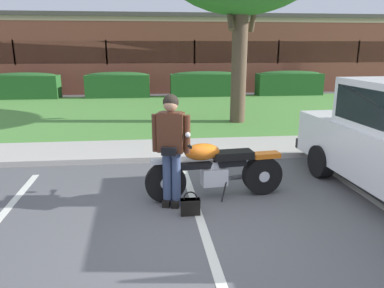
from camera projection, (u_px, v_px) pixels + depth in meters
name	position (u px, v px, depth m)	size (l,w,h in m)	color
ground_plane	(214.00, 228.00, 4.84)	(140.00, 140.00, 0.00)	#565659
curb_strip	(191.00, 158.00, 7.72)	(60.00, 0.20, 0.12)	#B7B2A8
concrete_walk	(187.00, 148.00, 8.54)	(60.00, 1.50, 0.08)	#B7B2A8
grass_lawn	(175.00, 112.00, 13.40)	(60.00, 8.62, 0.06)	#518E3D
stall_stripe_1	(201.00, 221.00, 5.02)	(0.12, 4.40, 0.01)	silver
motorcycle	(220.00, 168.00, 5.72)	(2.24, 0.82, 1.26)	black
rider_person	(171.00, 143.00, 5.29)	(0.56, 0.36, 1.70)	black
handbag	(190.00, 205.00, 5.18)	(0.28, 0.13, 0.36)	black
hedge_left	(26.00, 85.00, 16.52)	(2.96, 0.90, 1.24)	#235623
hedge_center_left	(118.00, 84.00, 16.95)	(2.96, 0.90, 1.24)	#235623
hedge_center_right	(206.00, 84.00, 17.38)	(3.39, 0.90, 1.24)	#235623
hedge_right	(289.00, 83.00, 17.80)	(3.22, 0.90, 1.24)	#235623
brick_building	(186.00, 53.00, 22.95)	(26.32, 9.57, 4.03)	brown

